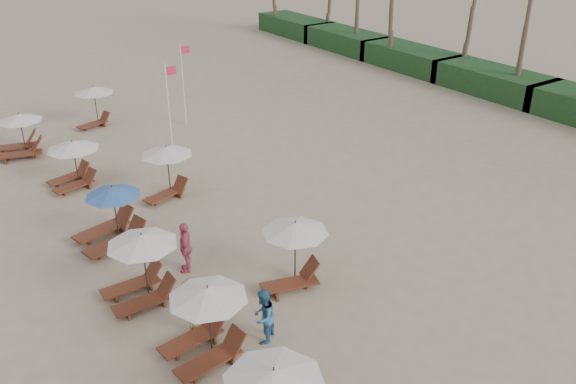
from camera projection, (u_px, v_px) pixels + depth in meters
ground at (413, 338)px, 17.55m from camera, size 160.00×160.00×0.00m
shrub_hedge at (493, 81)px, 39.06m from camera, size 3.20×53.00×1.60m
lounger_station_2 at (203, 324)px, 16.42m from camera, size 2.58×2.25×2.23m
lounger_station_3 at (138, 268)px, 18.77m from camera, size 2.55×2.27×2.32m
lounger_station_4 at (108, 220)px, 22.00m from camera, size 2.71×2.53×2.23m
lounger_station_5 at (71, 163)px, 26.32m from camera, size 2.52×2.29×2.07m
lounger_station_6 at (17, 137)px, 29.57m from camera, size 2.72×2.53×2.10m
inland_station_0 at (293, 249)px, 19.40m from camera, size 2.70×2.24×2.22m
inland_station_1 at (165, 166)px, 25.21m from camera, size 2.64×2.24×2.22m
inland_station_2 at (93, 101)px, 33.13m from camera, size 2.55×2.24×2.22m
beachgoer_mid_a at (263, 316)px, 17.11m from camera, size 1.06×1.03×1.73m
beachgoer_mid_b at (194, 305)px, 17.45m from camera, size 1.29×1.39×1.88m
beachgoer_far_a at (186, 247)px, 20.35m from camera, size 0.95×1.18×1.87m
flag_pole_near at (169, 106)px, 28.87m from camera, size 0.60×0.08×4.67m
flag_pole_far at (183, 80)px, 32.98m from camera, size 0.59×0.08×4.61m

